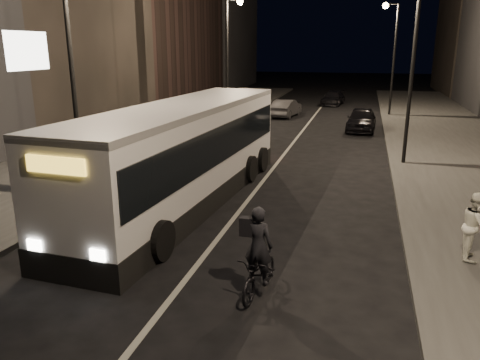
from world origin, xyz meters
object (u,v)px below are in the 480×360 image
Objects in this scene: streetlight_right_mid at (408,43)px; streetlight_left_far at (231,44)px; pedestrian_woman at (476,226)px; streetlight_right_far at (391,44)px; car_near at (361,119)px; streetlight_left_near at (76,41)px; car_far at (333,98)px; car_mid at (286,108)px; cyclist_on_bicycle at (259,265)px; city_bus at (185,150)px.

streetlight_right_mid and streetlight_left_far have the same top height.
streetlight_right_mid is 4.79× the size of pedestrian_woman.
streetlight_right_far is 1.00× the size of streetlight_left_far.
streetlight_right_far is at bearing 78.80° from car_near.
streetlight_left_near is 1.94× the size of car_far.
car_near is (8.93, -1.09, -4.63)m from streetlight_left_far.
streetlight_right_far is 1.00× the size of streetlight_left_near.
streetlight_left_near is 22.59m from car_mid.
cyclist_on_bicycle is (-3.54, -12.80, -4.67)m from streetlight_right_mid.
car_near is at bearing 93.56° from cyclist_on_bicycle.
car_mid is at bearing 106.56° from cyclist_on_bicycle.
cyclist_on_bicycle is at bearing -33.98° from streetlight_left_near.
streetlight_right_far is 26.26m from streetlight_left_near.
pedestrian_woman is (1.22, -26.00, -4.35)m from streetlight_right_far.
streetlight_right_far is at bearing -48.53° from car_far.
streetlight_left_far is (0.00, 18.00, 0.00)m from streetlight_left_near.
cyclist_on_bicycle reaches higher than car_near.
car_far is (2.92, 29.61, -1.24)m from city_bus.
streetlight_left_far reaches higher than car_near.
streetlight_left_far reaches higher than pedestrian_woman.
car_mid is at bearing 49.68° from streetlight_left_far.
cyclist_on_bicycle is at bearing -92.24° from car_near.
streetlight_left_far is at bearing 136.84° from streetlight_right_mid.
streetlight_left_far is at bearing 175.54° from car_near.
streetlight_left_far is 17.94m from city_bus.
streetlight_left_near is (-10.66, -8.00, 0.00)m from streetlight_right_mid.
streetlight_left_near is at bearing -113.96° from streetlight_right_far.
car_mid reaches higher than car_far.
streetlight_right_mid reaches higher than cyclist_on_bicycle.
car_near is (8.93, 16.91, -4.63)m from streetlight_left_near.
streetlight_right_mid is 16.39m from car_mid.
car_far is (-4.45, 6.33, -4.75)m from streetlight_right_far.
city_bus is at bearing 133.00° from cyclist_on_bicycle.
cyclist_on_bicycle is 1.23× the size of pedestrian_woman.
cyclist_on_bicycle is 0.50× the size of car_far.
car_near is 7.52m from car_mid.
streetlight_right_far is 9.08m from car_far.
pedestrian_woman is 32.83m from car_far.
car_mid is at bearing 118.11° from streetlight_right_mid.
city_bus is 6.81m from cyclist_on_bicycle.
streetlight_left_far is at bearing -150.64° from streetlight_right_far.
car_near is at bearing -6.98° from streetlight_left_far.
city_bus is at bearing -89.23° from car_far.
pedestrian_woman is at bearing -83.03° from streetlight_right_mid.
streetlight_right_far is 0.64× the size of city_bus.
cyclist_on_bicycle is at bearing -97.01° from streetlight_right_far.
streetlight_left_far is 3.91× the size of cyclist_on_bicycle.
car_near is at bearing 16.66° from pedestrian_woman.
streetlight_right_mid reaches higher than car_mid.
cyclist_on_bicycle is at bearing -105.47° from streetlight_right_mid.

